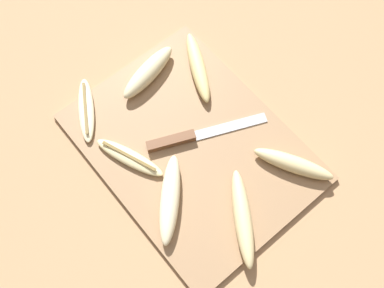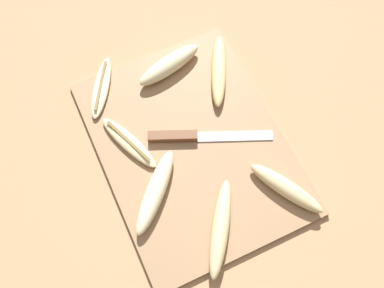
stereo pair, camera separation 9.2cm
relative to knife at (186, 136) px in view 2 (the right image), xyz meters
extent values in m
plane|color=tan|center=(0.02, 0.00, -0.02)|extent=(4.00, 4.00, 0.00)
cube|color=#997551|center=(0.02, 0.00, -0.01)|extent=(0.49, 0.37, 0.01)
cube|color=brown|center=(-0.01, -0.03, 0.00)|extent=(0.06, 0.10, 0.02)
cube|color=#B7BABF|center=(0.04, 0.09, -0.01)|extent=(0.08, 0.15, 0.00)
ellipsoid|color=#EDD689|center=(-0.11, 0.13, 0.01)|extent=(0.18, 0.11, 0.03)
ellipsoid|color=beige|center=(-0.04, -0.11, 0.00)|extent=(0.16, 0.09, 0.02)
cube|color=olive|center=(-0.04, -0.11, 0.01)|extent=(0.12, 0.05, 0.00)
ellipsoid|color=beige|center=(0.20, -0.02, 0.01)|extent=(0.18, 0.13, 0.04)
ellipsoid|color=beige|center=(-0.17, 0.04, 0.01)|extent=(0.08, 0.16, 0.04)
ellipsoid|color=beige|center=(0.19, 0.13, 0.01)|extent=(0.16, 0.11, 0.03)
ellipsoid|color=beige|center=(-0.18, -0.12, 0.00)|extent=(0.15, 0.11, 0.02)
cube|color=olive|center=(-0.18, -0.12, 0.01)|extent=(0.11, 0.07, 0.00)
ellipsoid|color=beige|center=(0.09, -0.11, 0.01)|extent=(0.16, 0.15, 0.04)
camera|label=1|loc=(0.30, -0.23, 0.85)|focal=42.00mm
camera|label=2|loc=(0.35, -0.15, 0.85)|focal=42.00mm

